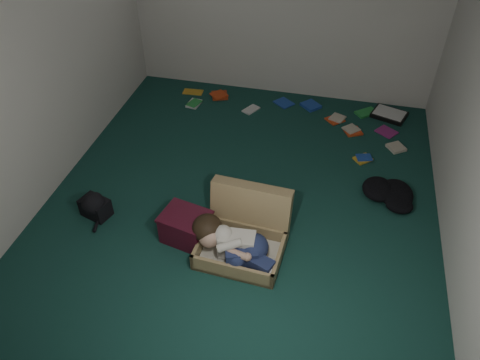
% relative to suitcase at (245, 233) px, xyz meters
% --- Properties ---
extents(floor, '(4.50, 4.50, 0.00)m').
position_rel_suitcase_xyz_m(floor, '(-0.17, 0.67, -0.17)').
color(floor, '#164139').
rests_on(floor, ground).
extents(wall_front, '(4.50, 0.00, 4.50)m').
position_rel_suitcase_xyz_m(wall_front, '(-0.17, -1.58, 1.13)').
color(wall_front, silver).
rests_on(wall_front, ground).
extents(wall_left, '(0.00, 4.50, 4.50)m').
position_rel_suitcase_xyz_m(wall_left, '(-2.17, 0.67, 1.13)').
color(wall_left, silver).
rests_on(wall_left, ground).
extents(suitcase, '(0.81, 0.79, 0.56)m').
position_rel_suitcase_xyz_m(suitcase, '(0.00, 0.00, 0.00)').
color(suitcase, tan).
rests_on(suitcase, floor).
extents(person, '(0.82, 0.43, 0.35)m').
position_rel_suitcase_xyz_m(person, '(-0.06, -0.19, 0.04)').
color(person, silver).
rests_on(person, suitcase).
extents(maroon_bin, '(0.50, 0.43, 0.30)m').
position_rel_suitcase_xyz_m(maroon_bin, '(-0.56, -0.04, -0.02)').
color(maroon_bin, '#470E1E').
rests_on(maroon_bin, floor).
extents(backpack, '(0.42, 0.38, 0.21)m').
position_rel_suitcase_xyz_m(backpack, '(-1.55, 0.05, -0.06)').
color(backpack, black).
rests_on(backpack, floor).
extents(clothing_pile, '(0.54, 0.47, 0.15)m').
position_rel_suitcase_xyz_m(clothing_pile, '(1.30, 0.94, -0.09)').
color(clothing_pile, black).
rests_on(clothing_pile, floor).
extents(paper_tray, '(0.50, 0.44, 0.06)m').
position_rel_suitcase_xyz_m(paper_tray, '(1.35, 2.62, -0.14)').
color(paper_tray, black).
rests_on(paper_tray, floor).
extents(book_scatter, '(2.99, 1.30, 0.02)m').
position_rel_suitcase_xyz_m(book_scatter, '(0.31, 2.35, -0.16)').
color(book_scatter, gold).
rests_on(book_scatter, floor).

